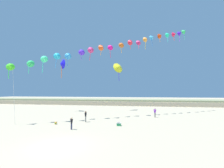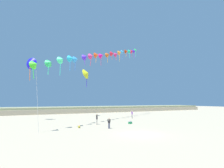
% 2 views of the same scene
% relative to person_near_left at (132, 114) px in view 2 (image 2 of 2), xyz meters
% --- Properties ---
extents(ground_plane, '(240.00, 240.00, 0.00)m').
position_rel_person_near_left_xyz_m(ground_plane, '(-9.75, -16.40, -0.97)').
color(ground_plane, tan).
extents(dune_ridge, '(120.00, 12.51, 1.95)m').
position_rel_person_near_left_xyz_m(dune_ridge, '(-9.75, 27.37, -0.01)').
color(dune_ridge, tan).
rests_on(dune_ridge, ground).
extents(person_near_left, '(0.55, 0.38, 1.69)m').
position_rel_person_near_left_xyz_m(person_near_left, '(0.00, 0.00, 0.00)').
color(person_near_left, gray).
rests_on(person_near_left, ground).
extents(person_near_right, '(0.23, 0.59, 1.67)m').
position_rel_person_near_left_xyz_m(person_near_right, '(-11.04, -6.18, -0.01)').
color(person_near_right, gray).
rests_on(person_near_right, ground).
extents(person_mid_center, '(0.50, 0.31, 1.50)m').
position_rel_person_near_left_xyz_m(person_mid_center, '(-11.13, -10.95, -0.11)').
color(person_mid_center, '#282D4C').
rests_on(person_mid_center, ground).
extents(kite_banner_string, '(30.74, 21.69, 20.19)m').
position_rel_person_near_left_xyz_m(kite_banner_string, '(-6.14, 0.06, 13.00)').
color(kite_banner_string, '#41DE24').
extents(large_kite_low_lead, '(2.33, 2.13, 4.66)m').
position_rel_person_near_left_xyz_m(large_kite_low_lead, '(-21.09, 4.46, 10.41)').
color(large_kite_low_lead, '#1814F0').
extents(large_kite_mid_trail, '(3.20, 3.16, 4.94)m').
position_rel_person_near_left_xyz_m(large_kite_mid_trail, '(-7.82, 8.84, 9.95)').
color(large_kite_mid_trail, yellow).
extents(beach_cooler, '(0.58, 0.41, 0.46)m').
position_rel_person_near_left_xyz_m(beach_cooler, '(-5.62, -7.87, -0.76)').
color(beach_cooler, '#23844C').
rests_on(beach_cooler, ground).
extents(beach_ball, '(0.36, 0.36, 0.36)m').
position_rel_person_near_left_xyz_m(beach_ball, '(-14.71, -8.49, -0.79)').
color(beach_ball, orange).
rests_on(beach_ball, ground).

